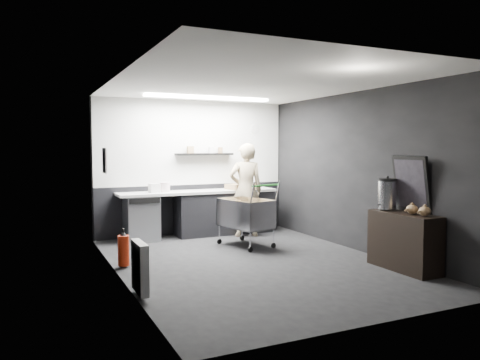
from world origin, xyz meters
name	(u,v)px	position (x,y,z in m)	size (l,w,h in m)	color
floor	(253,262)	(0.00, 0.00, 0.00)	(5.50, 5.50, 0.00)	black
ceiling	(254,84)	(0.00, 0.00, 2.70)	(5.50, 5.50, 0.00)	white
wall_back	(193,167)	(0.00, 2.75, 1.35)	(5.50, 5.50, 0.00)	black
wall_front	(380,189)	(0.00, -2.75, 1.35)	(5.50, 5.50, 0.00)	black
wall_left	(119,178)	(-2.00, 0.00, 1.35)	(5.50, 5.50, 0.00)	black
wall_right	(359,172)	(2.00, 0.00, 1.35)	(5.50, 5.50, 0.00)	black
kitchen_wall_panel	(193,143)	(0.00, 2.73, 1.85)	(3.95, 0.02, 1.70)	silver
dado_panel	(194,209)	(0.00, 2.73, 0.50)	(3.95, 0.02, 1.00)	black
floating_shelf	(204,154)	(0.20, 2.62, 1.62)	(1.20, 0.22, 0.04)	black
wall_clock	(255,129)	(1.40, 2.72, 2.15)	(0.20, 0.20, 0.03)	silver
poster	(104,160)	(-1.98, 1.30, 1.55)	(0.02, 0.30, 0.40)	white
poster_red_band	(105,156)	(-1.98, 1.30, 1.62)	(0.01, 0.22, 0.10)	red
radiator	(140,267)	(-1.94, -0.90, 0.35)	(0.10, 0.50, 0.60)	silver
ceiling_strip	(209,98)	(0.00, 1.85, 2.67)	(2.40, 0.20, 0.04)	white
prep_counter	(205,212)	(0.14, 2.42, 0.46)	(3.20, 0.61, 0.90)	black
person	(246,190)	(0.82, 1.97, 0.92)	(0.67, 0.44, 1.84)	beige
shopping_cart	(246,216)	(0.42, 1.14, 0.54)	(0.84, 1.16, 1.13)	silver
sideboard	(403,233)	(1.79, -1.26, 0.52)	(0.47, 1.09, 1.64)	black
fire_extinguisher	(124,249)	(-1.85, 0.54, 0.27)	(0.17, 0.17, 0.55)	#B7260C
cardboard_box	(241,187)	(0.90, 2.37, 0.95)	(0.54, 0.41, 0.11)	olive
pink_tub	(165,187)	(-0.69, 2.42, 0.99)	(0.19, 0.19, 0.19)	beige
white_container	(154,188)	(-0.90, 2.37, 0.99)	(0.19, 0.15, 0.17)	silver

